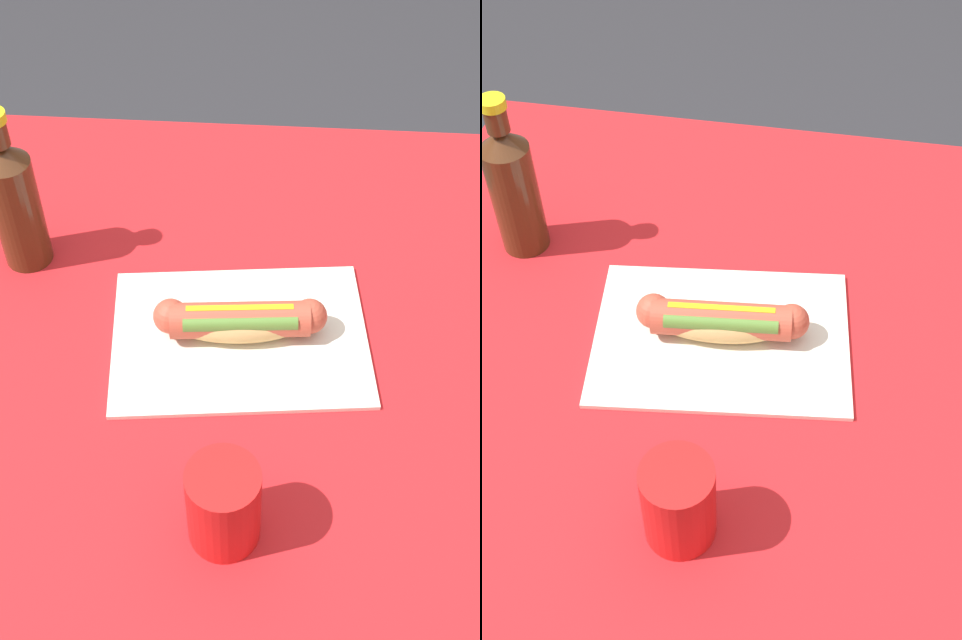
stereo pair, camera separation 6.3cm
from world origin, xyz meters
TOP-DOWN VIEW (x-y plane):
  - ground_plane at (0.00, 0.00)m, footprint 6.00×6.00m
  - dining_table at (0.00, 0.00)m, footprint 0.98×0.88m
  - paper_wrapper at (0.05, -0.00)m, footprint 0.33×0.26m
  - hot_dog at (0.05, -0.00)m, footprint 0.21×0.07m
  - soda_bottle at (0.34, -0.12)m, footprint 0.06×0.06m
  - drinking_cup at (0.05, 0.25)m, footprint 0.07×0.07m

SIDE VIEW (x-z plane):
  - ground_plane at x=0.00m, z-range 0.00..0.00m
  - dining_table at x=0.00m, z-range 0.23..1.02m
  - paper_wrapper at x=0.05m, z-range 0.78..0.79m
  - hot_dog at x=0.05m, z-range 0.79..0.84m
  - drinking_cup at x=0.05m, z-range 0.78..0.89m
  - soda_bottle at x=0.34m, z-range 0.77..0.99m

